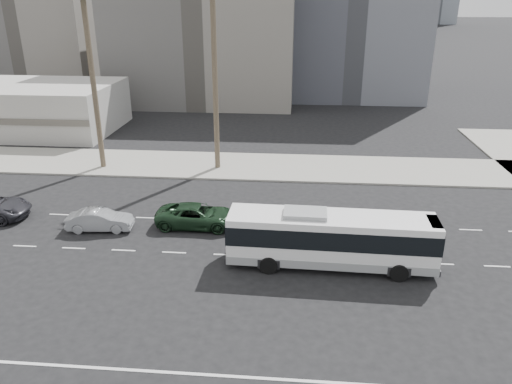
# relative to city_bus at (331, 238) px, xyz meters

# --- Properties ---
(ground) EXTENTS (700.00, 700.00, 0.00)m
(ground) POSITION_rel_city_bus_xyz_m (-2.84, 0.63, -1.68)
(ground) COLOR black
(ground) RESTS_ON ground
(sidewalk_north) EXTENTS (120.00, 7.00, 0.15)m
(sidewalk_north) POSITION_rel_city_bus_xyz_m (-2.84, 16.13, -1.60)
(sidewalk_north) COLOR gray
(sidewalk_north) RESTS_ON ground
(commercial_low) EXTENTS (22.00, 12.16, 5.00)m
(commercial_low) POSITION_rel_city_bus_xyz_m (-32.84, 26.62, 0.82)
(commercial_low) COLOR #ACA8A2
(commercial_low) RESTS_ON ground
(midrise_beige_west) EXTENTS (24.00, 18.00, 18.00)m
(midrise_beige_west) POSITION_rel_city_bus_xyz_m (-14.84, 45.63, 7.32)
(midrise_beige_west) COLOR #605D5A
(midrise_beige_west) RESTS_ON ground
(midrise_gray_center) EXTENTS (20.00, 20.00, 26.00)m
(midrise_gray_center) POSITION_rel_city_bus_xyz_m (5.16, 52.63, 11.32)
(midrise_gray_center) COLOR #4B4D57
(midrise_gray_center) RESTS_ON ground
(midrise_beige_far) EXTENTS (18.00, 16.00, 15.00)m
(midrise_beige_far) POSITION_rel_city_bus_xyz_m (-40.84, 50.63, 5.82)
(midrise_beige_far) COLOR #605D5A
(midrise_beige_far) RESTS_ON ground
(city_bus) EXTENTS (11.17, 2.80, 3.19)m
(city_bus) POSITION_rel_city_bus_xyz_m (0.00, 0.00, 0.00)
(city_bus) COLOR white
(city_bus) RESTS_ON ground
(car_a) EXTENTS (2.45, 5.24, 1.45)m
(car_a) POSITION_rel_city_bus_xyz_m (-8.18, 4.22, -0.95)
(car_a) COLOR #18321D
(car_a) RESTS_ON ground
(car_b) EXTENTS (1.81, 4.18, 1.34)m
(car_b) POSITION_rel_city_bus_xyz_m (-14.19, 3.18, -1.01)
(car_b) COLOR gray
(car_b) RESTS_ON ground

